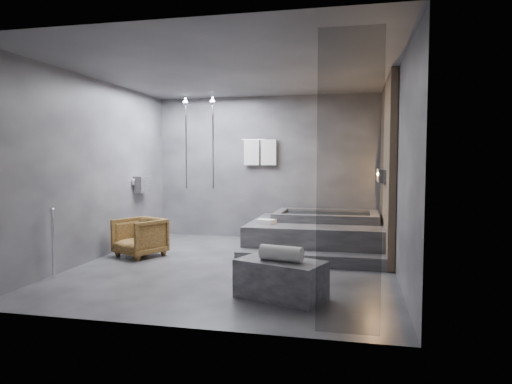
# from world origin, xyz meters

# --- Properties ---
(room) EXTENTS (5.00, 5.04, 2.82)m
(room) POSITION_xyz_m (0.40, 0.24, 1.73)
(room) COLOR #2C2C2F
(room) RESTS_ON ground
(tub_deck) EXTENTS (2.20, 2.00, 0.50)m
(tub_deck) POSITION_xyz_m (1.05, 1.45, 0.25)
(tub_deck) COLOR #313134
(tub_deck) RESTS_ON ground
(tub_step) EXTENTS (2.20, 0.36, 0.18)m
(tub_step) POSITION_xyz_m (1.05, 0.27, 0.09)
(tub_step) COLOR #313134
(tub_step) RESTS_ON ground
(concrete_bench) EXTENTS (1.08, 0.83, 0.43)m
(concrete_bench) POSITION_xyz_m (0.90, -1.41, 0.21)
(concrete_bench) COLOR #353638
(concrete_bench) RESTS_ON ground
(driftwood_chair) EXTENTS (0.90, 0.90, 0.62)m
(driftwood_chair) POSITION_xyz_m (-1.69, 0.32, 0.31)
(driftwood_chair) COLOR #422A10
(driftwood_chair) RESTS_ON ground
(rolled_towel) EXTENTS (0.51, 0.28, 0.17)m
(rolled_towel) POSITION_xyz_m (0.91, -1.45, 0.52)
(rolled_towel) COLOR silver
(rolled_towel) RESTS_ON concrete_bench
(deck_towel) EXTENTS (0.34, 0.29, 0.08)m
(deck_towel) POSITION_xyz_m (0.27, 0.94, 0.54)
(deck_towel) COLOR white
(deck_towel) RESTS_ON tub_deck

